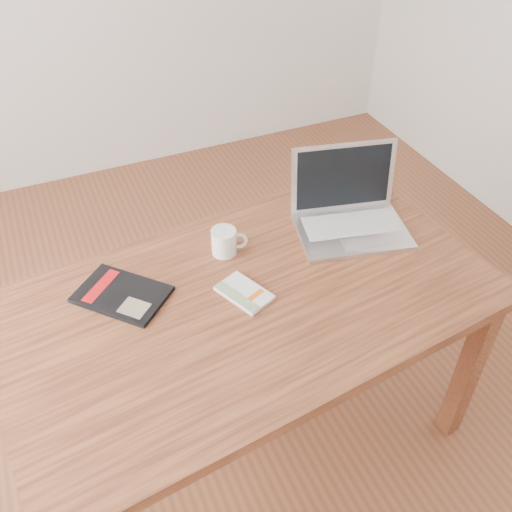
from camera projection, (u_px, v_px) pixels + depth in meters
name	position (u px, v px, depth m)	size (l,w,h in m)	color
room	(152.00, 102.00, 1.38)	(4.04, 4.04, 2.70)	brown
desk	(249.00, 317.00, 1.79)	(1.59, 1.03, 0.75)	brown
white_guidebook	(244.00, 293.00, 1.73)	(0.16, 0.19, 0.01)	silver
black_guidebook	(122.00, 294.00, 1.73)	(0.31, 0.32, 0.01)	black
laptop	(349.00, 212.00, 1.97)	(0.43, 0.37, 0.26)	silver
coffee_mug	(225.00, 241.00, 1.86)	(0.12, 0.08, 0.09)	white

